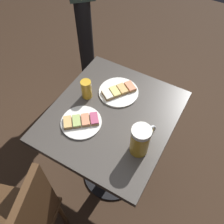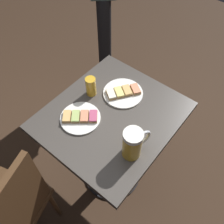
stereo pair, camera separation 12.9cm
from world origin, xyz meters
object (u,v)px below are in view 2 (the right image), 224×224
at_px(plate_near, 80,117).
at_px(beer_mug, 133,143).
at_px(cafe_chair, 12,210).
at_px(beer_glass_small, 91,86).
at_px(plate_far, 123,93).

bearing_deg(plate_near, beer_mug, 1.89).
bearing_deg(plate_near, cafe_chair, -91.82).
relative_size(beer_mug, beer_glass_small, 1.51).
xyz_separation_m(plate_near, cafe_chair, (-0.02, -0.53, -0.26)).
height_order(plate_near, beer_mug, beer_mug).
bearing_deg(beer_mug, beer_glass_small, 158.44).
relative_size(beer_mug, cafe_chair, 0.19).
bearing_deg(plate_far, plate_near, -103.54).
height_order(plate_far, cafe_chair, cafe_chair).
height_order(plate_far, beer_glass_small, beer_glass_small).
distance_m(beer_glass_small, cafe_chair, 0.76).
xyz_separation_m(beer_mug, beer_glass_small, (-0.40, 0.16, -0.03)).
bearing_deg(plate_far, beer_glass_small, -142.16).
xyz_separation_m(plate_near, plate_far, (0.07, 0.28, -0.00)).
height_order(plate_near, beer_glass_small, beer_glass_small).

